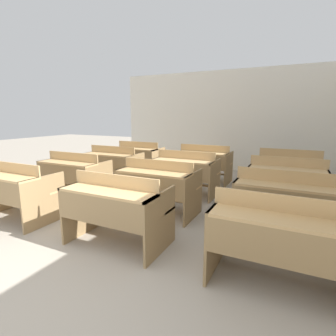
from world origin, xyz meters
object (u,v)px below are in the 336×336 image
at_px(bench_third_center, 186,171).
at_px(bench_back_center, 204,162).
at_px(bench_front_left, 15,189).
at_px(bench_back_right, 289,169).
at_px(bench_second_center, 158,185).
at_px(bench_third_left, 113,164).
at_px(bench_back_left, 138,157).
at_px(bench_front_center, 116,207).
at_px(bench_second_right, 283,201).
at_px(bench_front_right, 278,237).
at_px(bench_second_left, 74,174).
at_px(bench_third_right, 286,181).

xyz_separation_m(bench_third_center, bench_back_center, (-0.01, 1.17, 0.00)).
distance_m(bench_front_left, bench_back_right, 5.03).
xyz_separation_m(bench_second_center, bench_third_left, (-1.79, 1.18, 0.00)).
bearing_deg(bench_back_left, bench_back_center, 0.66).
relative_size(bench_front_center, bench_back_left, 1.00).
relative_size(bench_second_center, bench_second_right, 1.00).
xyz_separation_m(bench_front_right, bench_back_right, (-0.01, 3.45, 0.00)).
relative_size(bench_second_right, bench_back_left, 1.00).
bearing_deg(bench_front_left, bench_back_center, 62.27).
relative_size(bench_second_right, bench_back_right, 1.00).
distance_m(bench_second_left, bench_third_right, 3.80).
bearing_deg(bench_second_left, bench_front_left, -90.56).
xyz_separation_m(bench_back_left, bench_back_center, (1.82, 0.02, 0.00)).
height_order(bench_front_left, bench_second_left, same).
distance_m(bench_front_left, bench_third_right, 4.31).
distance_m(bench_second_right, bench_third_right, 1.15).
height_order(bench_third_left, bench_back_left, same).
bearing_deg(bench_third_left, bench_front_center, -51.60).
bearing_deg(bench_third_right, bench_second_right, -89.79).
distance_m(bench_front_center, bench_second_left, 2.16).
xyz_separation_m(bench_front_right, bench_back_left, (-3.65, 3.42, 0.00)).
height_order(bench_third_left, bench_third_right, same).
bearing_deg(bench_second_right, bench_back_center, 128.52).
bearing_deg(bench_third_right, bench_second_left, -162.40).
height_order(bench_third_center, bench_back_left, same).
bearing_deg(bench_front_left, bench_second_center, 32.17).
distance_m(bench_third_left, bench_third_right, 3.61).
relative_size(bench_second_left, bench_third_left, 1.00).
relative_size(bench_back_center, bench_back_right, 1.00).
xyz_separation_m(bench_second_left, bench_back_left, (-0.01, 2.27, 0.00)).
distance_m(bench_second_left, bench_back_right, 4.30).
relative_size(bench_front_left, bench_second_right, 1.00).
height_order(bench_third_left, bench_back_center, same).
distance_m(bench_front_center, bench_second_center, 1.12).
bearing_deg(bench_third_right, bench_front_center, -128.00).
relative_size(bench_second_center, bench_third_center, 1.00).
bearing_deg(bench_third_left, bench_back_center, 32.32).
bearing_deg(bench_back_center, bench_back_left, -179.34).
height_order(bench_front_left, bench_third_center, same).
relative_size(bench_third_left, bench_third_right, 1.00).
bearing_deg(bench_back_right, bench_front_left, -136.43).
distance_m(bench_front_center, bench_front_right, 1.81).
height_order(bench_second_left, bench_back_left, same).
height_order(bench_front_center, bench_back_left, same).
distance_m(bench_third_center, bench_back_left, 2.15).
bearing_deg(bench_back_center, bench_back_right, 0.24).
xyz_separation_m(bench_second_left, bench_third_right, (3.62, 1.15, 0.00)).
xyz_separation_m(bench_third_center, bench_third_right, (1.81, 0.03, 0.00)).
xyz_separation_m(bench_second_left, bench_third_center, (1.81, 1.12, 0.00)).
relative_size(bench_front_left, bench_front_right, 1.00).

